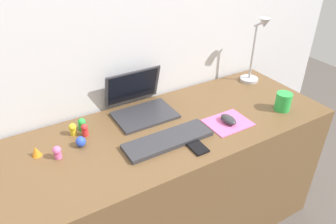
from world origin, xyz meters
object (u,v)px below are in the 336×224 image
laptop (139,102)px  toy_figurine_orange (36,151)px  cell_phone (195,146)px  toy_figurine_blue (81,142)px  toy_figurine_pink (57,152)px  toy_figurine_green (82,124)px  coffee_mug (283,102)px  desk_lamp (256,53)px  mouse (228,119)px  toy_figurine_yellow (73,129)px  keyboard (168,140)px  toy_figurine_red (85,130)px

laptop → toy_figurine_orange: size_ratio=6.58×
cell_phone → toy_figurine_blue: size_ratio=2.61×
toy_figurine_pink → toy_figurine_green: bearing=44.5°
coffee_mug → toy_figurine_blue: bearing=167.1°
laptop → desk_lamp: bearing=-3.1°
toy_figurine_blue → mouse: bearing=-15.3°
toy_figurine_orange → toy_figurine_pink: (0.07, -0.06, 0.01)m
toy_figurine_orange → toy_figurine_pink: toy_figurine_pink is taller
toy_figurine_yellow → toy_figurine_orange: 0.19m
mouse → coffee_mug: bearing=-7.6°
toy_figurine_pink → toy_figurine_green: toy_figurine_green is taller
toy_figurine_yellow → toy_figurine_green: size_ratio=0.97×
desk_lamp → toy_figurine_pink: desk_lamp is taller
toy_figurine_pink → toy_figurine_green: 0.21m
laptop → toy_figurine_yellow: (-0.36, -0.03, -0.02)m
desk_lamp → toy_figurine_green: size_ratio=6.40×
cell_phone → toy_figurine_blue: toy_figurine_blue is taller
toy_figurine_blue → toy_figurine_green: bearing=69.8°
toy_figurine_orange → toy_figurine_pink: size_ratio=0.77×
toy_figurine_pink → cell_phone: bearing=-23.1°
toy_figurine_blue → toy_figurine_pink: toy_figurine_pink is taller
keyboard → toy_figurine_pink: (-0.45, 0.14, 0.02)m
desk_lamp → toy_figurine_orange: 1.29m
keyboard → toy_figurine_red: 0.39m
toy_figurine_orange → toy_figurine_blue: bearing=-9.9°
desk_lamp → toy_figurine_yellow: bearing=179.6°
mouse → toy_figurine_orange: size_ratio=2.11×
cell_phone → toy_figurine_red: (-0.39, 0.33, 0.03)m
desk_lamp → toy_figurine_orange: bearing=-177.2°
desk_lamp → toy_figurine_blue: (-1.09, -0.09, -0.17)m
coffee_mug → toy_figurine_red: bearing=162.8°
mouse → coffee_mug: coffee_mug is taller
laptop → toy_figurine_blue: bearing=-159.0°
desk_lamp → toy_figurine_yellow: (-1.10, 0.01, -0.16)m
laptop → toy_figurine_yellow: size_ratio=5.03×
toy_figurine_yellow → toy_figurine_green: 0.05m
toy_figurine_orange → cell_phone: bearing=-25.4°
mouse → coffee_mug: size_ratio=1.01×
coffee_mug → toy_figurine_yellow: coffee_mug is taller
toy_figurine_red → toy_figurine_yellow: bearing=142.4°
keyboard → toy_figurine_red: toy_figurine_red is taller
toy_figurine_red → cell_phone: bearing=-40.1°
toy_figurine_blue → toy_figurine_orange: 0.18m
toy_figurine_yellow → desk_lamp: bearing=-0.4°
keyboard → cell_phone: 0.12m
laptop → toy_figurine_pink: 0.49m
mouse → toy_figurine_pink: size_ratio=1.63×
coffee_mug → toy_figurine_orange: 1.21m
coffee_mug → toy_figurine_blue: coffee_mug is taller
desk_lamp → toy_figurine_yellow: desk_lamp is taller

